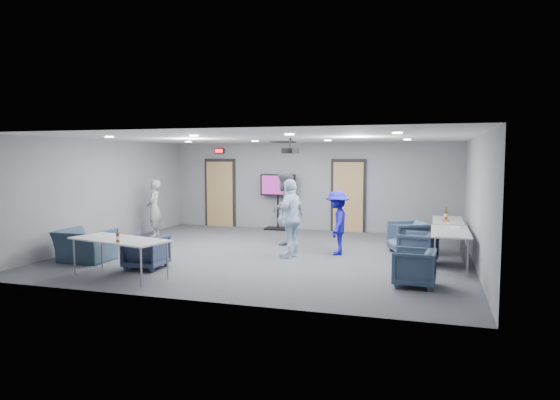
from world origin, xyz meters
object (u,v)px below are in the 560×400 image
(person_a, at_px, (154,208))
(projector, at_px, (290,151))
(chair_front_b, at_px, (85,246))
(table_right_a, at_px, (448,222))
(person_c, at_px, (291,218))
(person_d, at_px, (337,223))
(chair_right_c, at_px, (414,268))
(table_right_b, at_px, (450,233))
(chair_right_b, at_px, (417,248))
(table_front_left, at_px, (119,241))
(person_b, at_px, (284,208))
(chair_right_a, at_px, (408,237))
(bottle_front, at_px, (118,238))
(tv_stand, at_px, (278,198))
(chair_front_a, at_px, (146,252))
(bottle_right, at_px, (446,215))

(person_a, xyz_separation_m, projector, (4.40, -1.38, 1.60))
(chair_front_b, height_order, table_right_a, table_right_a)
(person_c, distance_m, person_d, 1.13)
(person_a, bearing_deg, chair_right_c, 47.79)
(table_right_b, bearing_deg, chair_front_b, 104.14)
(chair_right_b, xyz_separation_m, table_front_left, (-5.32, -2.89, 0.36))
(person_a, distance_m, person_b, 3.89)
(table_right_b, bearing_deg, chair_right_a, 39.47)
(person_c, relative_size, person_d, 1.19)
(chair_right_b, bearing_deg, table_right_a, 174.87)
(person_c, bearing_deg, table_right_b, 107.03)
(projector, bearing_deg, bottle_front, -104.74)
(table_right_b, distance_m, tv_stand, 6.29)
(tv_stand, height_order, projector, projector)
(chair_right_b, relative_size, chair_front_b, 0.68)
(person_c, bearing_deg, chair_front_a, -37.45)
(chair_right_a, bearing_deg, table_right_b, 17.48)
(tv_stand, bearing_deg, person_a, -141.57)
(person_a, height_order, chair_front_a, person_a)
(bottle_right, bearing_deg, tv_stand, 159.41)
(table_right_b, height_order, projector, projector)
(person_a, relative_size, projector, 4.21)
(chair_right_a, xyz_separation_m, table_right_b, (0.90, -1.09, 0.31))
(person_d, bearing_deg, chair_front_b, -71.84)
(table_right_b, bearing_deg, table_front_left, 115.76)
(person_d, relative_size, projector, 3.89)
(chair_right_a, bearing_deg, table_front_left, -73.97)
(chair_right_c, distance_m, chair_front_b, 6.88)
(chair_front_a, relative_size, table_right_a, 0.45)
(chair_front_b, relative_size, tv_stand, 0.62)
(chair_right_a, height_order, chair_front_a, chair_right_a)
(bottle_front, height_order, bottle_right, bottle_right)
(person_c, xyz_separation_m, table_right_a, (3.40, 2.05, -0.20))
(person_a, distance_m, person_c, 4.80)
(bottle_right, bearing_deg, chair_front_a, -144.88)
(person_a, height_order, chair_front_b, person_a)
(person_c, xyz_separation_m, table_front_left, (-2.57, -2.74, -0.20))
(person_d, distance_m, chair_front_b, 5.61)
(chair_front_a, xyz_separation_m, table_right_a, (5.90, 4.00, 0.33))
(bottle_right, bearing_deg, chair_right_a, -132.44)
(person_b, relative_size, person_d, 1.28)
(chair_front_a, xyz_separation_m, chair_front_b, (-1.64, 0.20, 0.00))
(chair_front_a, bearing_deg, person_c, -143.86)
(tv_stand, bearing_deg, chair_front_b, -114.08)
(chair_right_a, bearing_deg, tv_stand, -146.32)
(person_a, height_order, table_right_a, person_a)
(person_a, bearing_deg, table_right_a, 76.07)
(table_right_b, bearing_deg, person_d, 79.12)
(person_a, bearing_deg, table_right_b, 62.43)
(bottle_front, height_order, projector, projector)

